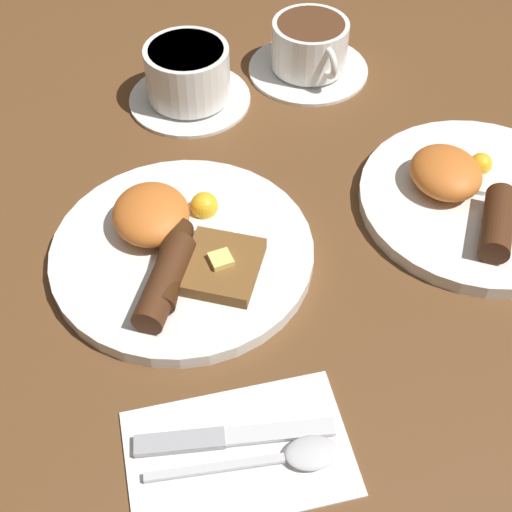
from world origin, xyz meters
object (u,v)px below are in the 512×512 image
teacup_near (188,77)px  spoon (289,456)px  breakfast_plate_far (474,196)px  teacup_far (310,51)px  knife (223,437)px  breakfast_plate_near (179,248)px

teacup_near → spoon: 0.48m
breakfast_plate_far → teacup_near: (-0.25, -0.25, 0.02)m
teacup_far → knife: bearing=-24.6°
breakfast_plate_far → teacup_near: 0.36m
teacup_near → teacup_far: size_ratio=0.97×
breakfast_plate_near → knife: 0.20m
teacup_near → spoon: size_ratio=0.96×
knife → breakfast_plate_far: bearing=40.6°
breakfast_plate_near → teacup_far: size_ratio=1.69×
breakfast_plate_far → knife: bearing=-57.5°
breakfast_plate_near → teacup_near: bearing=167.0°
knife → teacup_far: bearing=73.5°
breakfast_plate_near → teacup_near: size_ratio=1.74×
breakfast_plate_far → knife: size_ratio=1.55×
teacup_far → teacup_near: bearing=-82.0°
breakfast_plate_far → teacup_near: teacup_near is taller
breakfast_plate_near → teacup_far: (-0.27, 0.22, 0.01)m
teacup_far → spoon: 0.53m
breakfast_plate_near → breakfast_plate_far: bearing=89.4°
breakfast_plate_far → spoon: (0.23, -0.27, -0.01)m
breakfast_plate_far → spoon: breakfast_plate_far is taller
breakfast_plate_far → knife: (0.20, -0.31, -0.01)m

